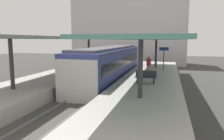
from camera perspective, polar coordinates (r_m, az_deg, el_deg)
name	(u,v)px	position (r m, az deg, el deg)	size (l,w,h in m)	color
ground_plane	(99,91)	(16.78, -3.39, -5.48)	(80.00, 80.00, 0.00)	#383835
platform_left	(55,82)	(18.21, -14.85, -3.05)	(4.40, 28.00, 1.00)	#ADA8A0
platform_right	(149,87)	(15.91, 9.74, -4.48)	(4.40, 28.00, 1.00)	#ADA8A0
track_ballast	(99,89)	(16.75, -3.39, -5.14)	(3.20, 28.00, 0.20)	#4C4742
rail_near_side	(91,87)	(16.95, -5.72, -4.43)	(0.08, 28.00, 0.14)	slate
rail_far_side	(108,88)	(16.51, -1.02, -4.73)	(0.08, 28.00, 0.14)	slate
commuter_train	(111,64)	(19.64, -0.36, 1.63)	(2.78, 15.22, 3.10)	#38428C
canopy_left	(62,39)	(19.11, -13.13, 8.16)	(4.18, 21.00, 3.15)	#333335
canopy_right	(151,39)	(16.93, 10.46, 8.10)	(4.18, 21.00, 3.09)	#333335
platform_bench	(146,77)	(14.59, 8.99, -1.73)	(1.40, 0.41, 0.86)	black
platform_sign	(164,53)	(21.42, 13.62, 4.35)	(0.90, 0.08, 2.21)	#262628
passenger_near_bench	(149,66)	(17.42, 9.73, 1.12)	(0.36, 0.36, 1.65)	#998460
passenger_mid_platform	(83,58)	(23.96, -7.75, 3.09)	(0.36, 0.36, 1.70)	#998460
passenger_far_end	(88,60)	(21.39, -6.32, 2.61)	(0.36, 0.36, 1.76)	#232328
station_building_backdrop	(129,30)	(36.11, 4.60, 10.51)	(18.00, 6.00, 11.00)	#B7B2B7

